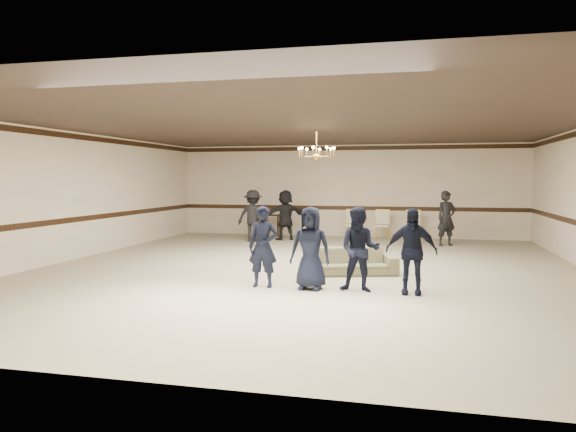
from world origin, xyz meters
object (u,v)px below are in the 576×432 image
boy_d (411,251)px  chandelier (316,143)px  boy_c (360,250)px  settee (351,261)px  adult_left (253,216)px  banquet_chair_left (352,224)px  boy_a (263,247)px  console_table (268,225)px  adult_mid (285,215)px  boy_b (310,248)px  banquet_chair_right (413,226)px  adult_right (446,218)px  banquet_chair_mid (382,225)px

boy_d → chandelier: bearing=126.8°
boy_c → settee: 1.84m
adult_left → banquet_chair_left: bearing=-146.1°
boy_a → boy_c: same height
banquet_chair_left → console_table: banquet_chair_left is taller
boy_a → adult_mid: size_ratio=0.92×
boy_b → boy_d: bearing=2.4°
chandelier → banquet_chair_right: size_ratio=0.96×
settee → console_table: (-3.75, 6.88, 0.11)m
settee → adult_right: bearing=51.0°
boy_d → banquet_chair_mid: 8.48m
adult_mid → banquet_chair_mid: 3.24m
adult_left → banquet_chair_left: adult_left is taller
console_table → chandelier: bearing=-61.3°
boy_d → adult_left: 8.57m
boy_c → console_table: (-4.11, 8.62, -0.37)m
chandelier → adult_right: 5.59m
chandelier → console_table: size_ratio=1.02×
boy_d → adult_right: bearing=83.5°
adult_left → banquet_chair_right: 5.25m
boy_d → banquet_chair_right: size_ratio=1.56×
boy_c → settee: (-0.36, 1.74, -0.48)m
chandelier → adult_right: size_ratio=0.57×
adult_left → banquet_chair_right: bearing=-155.8°
settee → banquet_chair_mid: (0.25, 6.68, 0.21)m
boy_a → boy_c: 1.80m
adult_mid → boy_b: bearing=74.1°
adult_right → banquet_chair_left: adult_right is taller
adult_mid → banquet_chair_right: 4.21m
adult_left → adult_mid: (0.90, 0.70, 0.00)m
boy_c → boy_d: bearing=3.0°
chandelier → settee: bearing=-54.5°
boy_b → banquet_chair_left: 8.42m
boy_b → boy_c: (0.90, 0.00, 0.00)m
boy_a → settee: 2.31m
boy_a → banquet_chair_left: size_ratio=1.56×
boy_b → settee: size_ratio=0.80×
banquet_chair_right → adult_left: bearing=-161.4°
boy_d → banquet_chair_right: boy_d is taller
boy_d → adult_left: bearing=127.1°
banquet_chair_left → console_table: size_ratio=1.06×
boy_d → banquet_chair_right: bearing=91.2°
settee → console_table: bearing=101.7°
boy_a → boy_b: size_ratio=1.00×
banquet_chair_mid → console_table: banquet_chair_mid is taller
boy_d → settee: (-1.26, 1.74, -0.48)m
adult_right → banquet_chair_mid: (-1.98, 1.18, -0.34)m
boy_d → banquet_chair_mid: boy_d is taller
boy_a → adult_mid: 7.77m
adult_mid → adult_right: 5.12m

